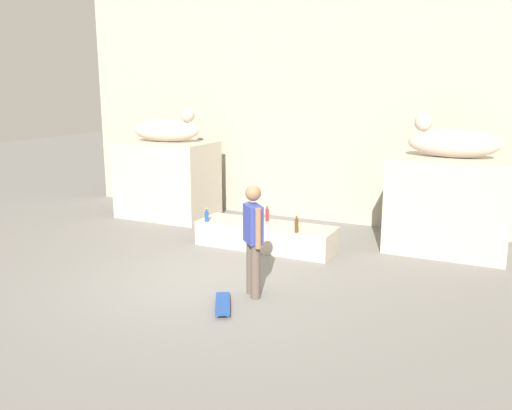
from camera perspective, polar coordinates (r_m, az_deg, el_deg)
The scene contains 12 objects.
ground_plane at distance 8.81m, azimuth -4.61°, elevation -7.98°, with size 40.00×40.00×0.00m, color slate.
facade_wall at distance 12.64m, azimuth 6.43°, elevation 11.89°, with size 12.00×0.60×5.89m, color #ACA48F.
pedestal_left at distance 12.95m, azimuth -9.17°, elevation 2.63°, with size 2.13×1.37×1.76m, color #B7AD99.
pedestal_right at distance 10.74m, azimuth 19.36°, elevation 0.00°, with size 2.13×1.37×1.76m, color #B7AD99.
statue_reclining_left at distance 12.78m, azimuth -9.21°, elevation 7.76°, with size 1.67×0.82×0.78m.
statue_reclining_right at distance 10.56m, azimuth 19.62°, elevation 6.19°, with size 1.61×0.58×0.78m.
ledge_block at distance 10.48m, azimuth 1.05°, elevation -3.22°, with size 2.66×0.84×0.46m, color #B7AD99.
skater at distance 7.96m, azimuth -0.29°, elevation -3.23°, with size 0.41×0.41×1.67m.
skateboard at distance 7.82m, azimuth -3.48°, elevation -10.19°, with size 0.56×0.80×0.08m.
bottle_blue at distance 10.62m, azimuth -5.15°, elevation -1.16°, with size 0.08×0.08×0.26m.
bottle_red at distance 10.61m, azimuth 1.16°, elevation -1.00°, with size 0.07×0.07×0.31m.
bottle_brown at distance 9.83m, azimuth 4.23°, elevation -2.11°, with size 0.07×0.07×0.32m.
Camera 1 is at (4.19, -7.10, 3.10)m, focal length 38.54 mm.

